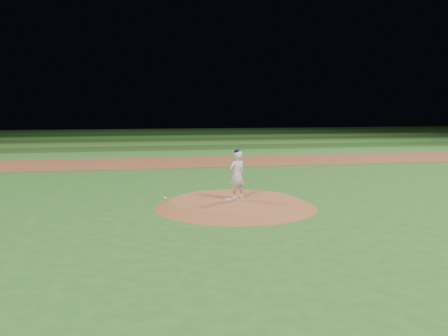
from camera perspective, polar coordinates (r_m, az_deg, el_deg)
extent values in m
plane|color=#29611F|center=(17.03, 1.33, -4.49)|extent=(120.00, 120.00, 0.00)
cube|color=brown|center=(30.69, -4.42, 0.69)|extent=(70.00, 6.00, 0.02)
cube|color=#357028|center=(36.13, -5.48, 1.64)|extent=(70.00, 5.00, 0.02)
cube|color=#224B18|center=(41.09, -6.20, 2.29)|extent=(70.00, 5.00, 0.02)
cube|color=#39752A|center=(46.05, -6.77, 2.79)|extent=(70.00, 5.00, 0.02)
cube|color=#254B18|center=(51.03, -7.22, 3.20)|extent=(70.00, 5.00, 0.02)
cube|color=#357B2C|center=(56.00, -7.60, 3.54)|extent=(70.00, 5.00, 0.02)
cube|color=#1C4516|center=(60.99, -7.91, 3.82)|extent=(70.00, 5.00, 0.02)
cone|color=#96512E|center=(17.01, 1.33, -4.08)|extent=(5.50, 5.50, 0.25)
cube|color=silver|center=(17.12, 0.84, -3.54)|extent=(0.53, 0.27, 0.03)
ellipsoid|color=white|center=(17.28, -6.74, -3.41)|extent=(0.13, 0.13, 0.07)
imported|color=white|center=(16.95, 1.51, -0.84)|extent=(0.71, 0.61, 1.66)
ellipsoid|color=black|center=(16.86, 1.52, 1.89)|extent=(0.22, 0.22, 0.15)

